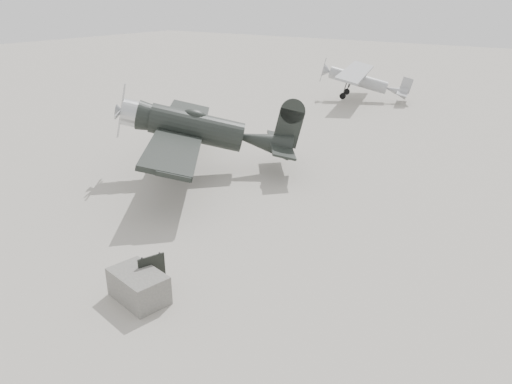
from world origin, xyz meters
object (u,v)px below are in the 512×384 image
lowwing_monoplane (205,130)px  highwing_monoplane (362,78)px  equipment_block (139,286)px  sign_board (152,269)px

lowwing_monoplane → highwing_monoplane: lowwing_monoplane is taller
equipment_block → sign_board: bearing=92.2°
lowwing_monoplane → sign_board: 11.22m
sign_board → equipment_block: bearing=-66.5°
highwing_monoplane → equipment_block: bearing=-93.6°
highwing_monoplane → lowwing_monoplane: bearing=-103.2°
highwing_monoplane → sign_board: 31.90m
highwing_monoplane → equipment_block: size_ratio=5.86×
lowwing_monoplane → equipment_block: lowwing_monoplane is taller
lowwing_monoplane → highwing_monoplane: size_ratio=1.08×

